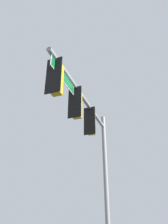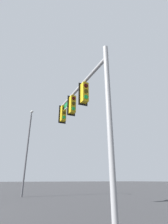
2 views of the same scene
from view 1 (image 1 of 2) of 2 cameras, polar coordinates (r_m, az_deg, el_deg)
The scene contains 1 object.
signal_pole_near at distance 9.09m, azimuth 1.13°, elevation -5.19°, with size 6.31×0.73×7.08m.
Camera 1 is at (4.53, -4.08, 1.69)m, focal length 35.00 mm.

